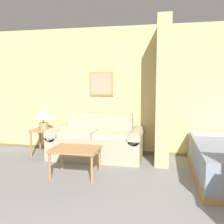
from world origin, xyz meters
TOP-DOWN VIEW (x-y plane):
  - wall_back at (-0.00, 4.18)m, footprint 7.00×0.16m
  - wall_partition_pillar at (0.24, 3.70)m, footprint 0.24×0.84m
  - couch at (-1.03, 3.70)m, footprint 1.80×0.84m
  - coffee_table at (-1.09, 2.67)m, footprint 0.74×0.54m
  - side_table at (-2.13, 3.66)m, footprint 0.44×0.44m
  - table_lamp at (-2.13, 3.66)m, footprint 0.37×0.37m

SIDE VIEW (x-z plane):
  - couch at x=-1.03m, z-range -0.10..0.75m
  - coffee_table at x=-1.09m, z-range 0.17..0.61m
  - side_table at x=-2.13m, z-range 0.18..0.71m
  - table_lamp at x=-2.13m, z-range 0.61..1.01m
  - wall_back at x=0.00m, z-range -0.01..2.59m
  - wall_partition_pillar at x=0.24m, z-range 0.00..2.60m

